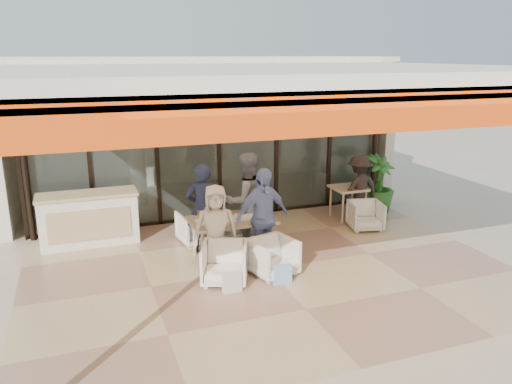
# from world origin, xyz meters

# --- Properties ---
(ground) EXTENTS (70.00, 70.00, 0.00)m
(ground) POSITION_xyz_m (0.00, 0.00, 0.00)
(ground) COLOR #C6B293
(ground) RESTS_ON ground
(terrace_floor) EXTENTS (8.00, 6.00, 0.01)m
(terrace_floor) POSITION_xyz_m (0.00, 0.00, 0.01)
(terrace_floor) COLOR tan
(terrace_floor) RESTS_ON ground
(terrace_structure) EXTENTS (8.00, 6.00, 3.40)m
(terrace_structure) POSITION_xyz_m (0.00, -0.26, 3.25)
(terrace_structure) COLOR silver
(terrace_structure) RESTS_ON ground
(glass_storefront) EXTENTS (8.08, 0.10, 3.20)m
(glass_storefront) POSITION_xyz_m (0.00, 3.00, 1.60)
(glass_storefront) COLOR #9EADA3
(glass_storefront) RESTS_ON ground
(interior_block) EXTENTS (9.05, 3.62, 3.52)m
(interior_block) POSITION_xyz_m (0.01, 5.31, 2.23)
(interior_block) COLOR silver
(interior_block) RESTS_ON ground
(host_counter) EXTENTS (1.85, 0.65, 1.04)m
(host_counter) POSITION_xyz_m (-2.81, 2.30, 0.53)
(host_counter) COLOR silver
(host_counter) RESTS_ON ground
(dining_table) EXTENTS (1.50, 0.90, 0.93)m
(dining_table) POSITION_xyz_m (-0.42, 0.75, 0.69)
(dining_table) COLOR tan
(dining_table) RESTS_ON ground
(chair_far_left) EXTENTS (0.77, 0.73, 0.70)m
(chair_far_left) POSITION_xyz_m (-0.84, 1.69, 0.35)
(chair_far_left) COLOR white
(chair_far_left) RESTS_ON ground
(chair_far_right) EXTENTS (0.83, 0.80, 0.68)m
(chair_far_right) POSITION_xyz_m (0.00, 1.69, 0.34)
(chair_far_right) COLOR white
(chair_far_right) RESTS_ON ground
(chair_near_left) EXTENTS (0.91, 0.88, 0.73)m
(chair_near_left) POSITION_xyz_m (-0.84, -0.21, 0.37)
(chair_near_left) COLOR white
(chair_near_left) RESTS_ON ground
(chair_near_right) EXTENTS (0.83, 0.80, 0.71)m
(chair_near_right) POSITION_xyz_m (0.00, -0.21, 0.35)
(chair_near_right) COLOR white
(chair_near_right) RESTS_ON ground
(diner_navy) EXTENTS (0.64, 0.44, 1.69)m
(diner_navy) POSITION_xyz_m (-0.84, 1.19, 0.85)
(diner_navy) COLOR #191C37
(diner_navy) RESTS_ON ground
(diner_grey) EXTENTS (0.99, 0.83, 1.84)m
(diner_grey) POSITION_xyz_m (0.00, 1.19, 0.92)
(diner_grey) COLOR slate
(diner_grey) RESTS_ON ground
(diner_cream) EXTENTS (0.82, 0.61, 1.52)m
(diner_cream) POSITION_xyz_m (-0.84, 0.29, 0.76)
(diner_cream) COLOR beige
(diner_cream) RESTS_ON ground
(diner_periwinkle) EXTENTS (1.08, 0.63, 1.74)m
(diner_periwinkle) POSITION_xyz_m (0.00, 0.29, 0.87)
(diner_periwinkle) COLOR #7D90D1
(diner_periwinkle) RESTS_ON ground
(tote_bag_cream) EXTENTS (0.30, 0.10, 0.34)m
(tote_bag_cream) POSITION_xyz_m (-0.84, -0.61, 0.17)
(tote_bag_cream) COLOR silver
(tote_bag_cream) RESTS_ON ground
(tote_bag_blue) EXTENTS (0.30, 0.10, 0.34)m
(tote_bag_blue) POSITION_xyz_m (0.00, -0.61, 0.17)
(tote_bag_blue) COLOR #99BFD8
(tote_bag_blue) RESTS_ON ground
(side_table) EXTENTS (0.70, 0.70, 0.74)m
(side_table) POSITION_xyz_m (2.67, 1.97, 0.64)
(side_table) COLOR tan
(side_table) RESTS_ON ground
(side_chair) EXTENTS (0.78, 0.75, 0.67)m
(side_chair) POSITION_xyz_m (2.67, 1.22, 0.34)
(side_chair) COLOR white
(side_chair) RESTS_ON ground
(standing_woman) EXTENTS (1.04, 0.72, 1.48)m
(standing_woman) POSITION_xyz_m (2.84, 1.82, 0.74)
(standing_woman) COLOR black
(standing_woman) RESTS_ON ground
(potted_palm) EXTENTS (0.93, 0.93, 1.36)m
(potted_palm) POSITION_xyz_m (3.57, 2.19, 0.68)
(potted_palm) COLOR #1E5919
(potted_palm) RESTS_ON ground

